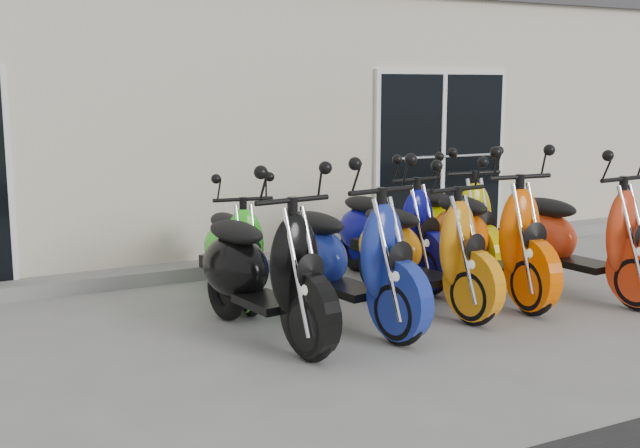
% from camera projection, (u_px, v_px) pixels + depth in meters
% --- Properties ---
extents(ground, '(80.00, 80.00, 0.00)m').
position_uv_depth(ground, '(349.00, 312.00, 7.57)').
color(ground, gray).
rests_on(ground, ground).
extents(building, '(14.00, 6.00, 3.20)m').
position_uv_depth(building, '(176.00, 120.00, 11.84)').
color(building, beige).
rests_on(building, ground).
extents(roof_cap, '(14.20, 6.20, 0.16)m').
position_uv_depth(roof_cap, '(173.00, 3.00, 11.55)').
color(roof_cap, '#3F3F42').
rests_on(roof_cap, building).
extents(front_step, '(14.00, 0.40, 0.15)m').
position_uv_depth(front_step, '(264.00, 263.00, 9.32)').
color(front_step, gray).
rests_on(front_step, ground).
extents(door_right, '(2.02, 0.08, 2.22)m').
position_uv_depth(door_right, '(441.00, 152.00, 10.43)').
color(door_right, black).
rests_on(door_right, front_step).
extents(scooter_front_black, '(1.01, 2.15, 1.53)m').
position_uv_depth(scooter_front_black, '(262.00, 250.00, 6.65)').
color(scooter_front_black, black).
rests_on(scooter_front_black, ground).
extents(scooter_front_blue, '(1.09, 2.20, 1.56)m').
position_uv_depth(scooter_front_blue, '(345.00, 239.00, 7.03)').
color(scooter_front_blue, navy).
rests_on(scooter_front_blue, ground).
extents(scooter_front_orange_a, '(1.01, 2.09, 1.49)m').
position_uv_depth(scooter_front_orange_a, '(421.00, 232.00, 7.56)').
color(scooter_front_orange_a, orange).
rests_on(scooter_front_orange_a, ground).
extents(scooter_front_orange_b, '(0.92, 2.18, 1.57)m').
position_uv_depth(scooter_front_orange_b, '(488.00, 220.00, 7.97)').
color(scooter_front_orange_b, '#FF5C00').
rests_on(scooter_front_orange_b, ground).
extents(scooter_front_red, '(0.98, 2.15, 1.53)m').
position_uv_depth(scooter_front_red, '(580.00, 221.00, 8.05)').
color(scooter_front_red, red).
rests_on(scooter_front_red, ground).
extents(scooter_back_green, '(0.90, 1.86, 1.32)m').
position_uv_depth(scooter_back_green, '(234.00, 235.00, 7.88)').
color(scooter_back_green, '#37E824').
rests_on(scooter_back_green, ground).
extents(scooter_back_blue, '(0.90, 2.01, 1.44)m').
position_uv_depth(scooter_back_blue, '(389.00, 217.00, 8.60)').
color(scooter_back_blue, '#0C0D92').
rests_on(scooter_back_blue, ground).
extents(scooter_back_yellow, '(0.91, 2.07, 1.48)m').
position_uv_depth(scooter_back_yellow, '(450.00, 210.00, 8.93)').
color(scooter_back_yellow, '#D6D000').
rests_on(scooter_back_yellow, ground).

